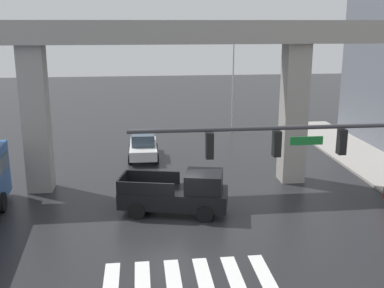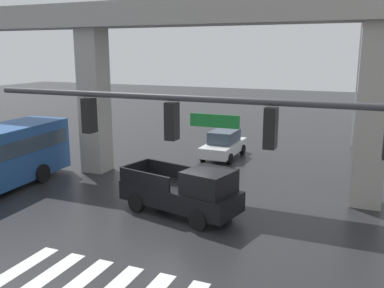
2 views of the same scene
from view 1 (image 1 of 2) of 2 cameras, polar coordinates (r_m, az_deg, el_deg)
name	(u,v)px [view 1 (image 1 of 2)]	position (r m, az deg, el deg)	size (l,w,h in m)	color
ground_plane	(177,220)	(22.08, -1.85, -9.19)	(120.00, 120.00, 0.00)	#232326
crosswalk_stripes	(189,278)	(17.50, -0.40, -15.97)	(6.05, 2.80, 0.01)	silver
elevated_overpass	(168,46)	(25.17, -2.94, 11.74)	(55.82, 2.01, 8.99)	#9E9991
pickup_truck	(180,194)	(22.48, -1.49, -6.02)	(5.40, 3.00, 2.08)	black
sedan_white	(143,145)	(31.70, -5.93, -0.18)	(2.01, 4.32, 1.72)	silver
traffic_signal_mast	(345,154)	(16.38, 18.05, -1.13)	(10.89, 0.32, 6.20)	#38383D
flagpole	(235,68)	(38.23, 5.18, 9.10)	(1.16, 0.12, 9.01)	silver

